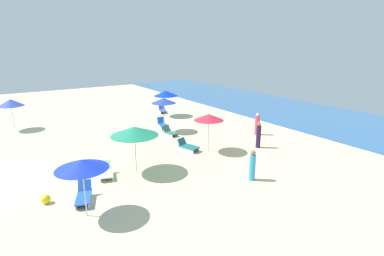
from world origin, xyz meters
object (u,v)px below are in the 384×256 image
object	(u,v)px
umbrella_1	(166,93)
umbrella_2	(82,164)
umbrella_4	(164,101)
lounge_chair_4_1	(170,132)
lounge_chair_0_0	(188,146)
beachgoer_1	(258,135)
lounge_chair_1_0	(163,110)
lounge_chair_4_0	(162,124)
beachgoer_0	(252,166)
lounge_chair_2_0	(84,196)
beachgoer_2	(257,125)
beach_ball_0	(46,199)
umbrella_0	(209,117)
umbrella_5	(11,103)
umbrella_3	(134,131)
lounge_chair_3_0	(106,172)

from	to	relation	value
umbrella_1	umbrella_2	world-z (taller)	umbrella_1
umbrella_4	lounge_chair_4_1	xyz separation A→B (m)	(1.14, -0.15, -2.15)
lounge_chair_4_1	lounge_chair_0_0	bearing A→B (deg)	-109.29
lounge_chair_0_0	umbrella_1	world-z (taller)	umbrella_1
lounge_chair_4_1	beachgoer_1	world-z (taller)	beachgoer_1
lounge_chair_1_0	lounge_chair_4_0	world-z (taller)	lounge_chair_4_0
lounge_chair_1_0	beachgoer_1	distance (m)	12.44
lounge_chair_4_1	beachgoer_0	size ratio (longest dim) A/B	0.84
lounge_chair_2_0	lounge_chair_4_1	world-z (taller)	lounge_chair_2_0
lounge_chair_0_0	umbrella_2	distance (m)	8.64
beachgoer_2	beach_ball_0	size ratio (longest dim) A/B	4.22
umbrella_4	lounge_chair_4_1	world-z (taller)	umbrella_4
lounge_chair_4_1	beachgoer_2	xyz separation A→B (m)	(3.36, 5.45, 0.53)
umbrella_0	beachgoer_1	distance (m)	3.61
umbrella_5	beachgoer_0	bearing A→B (deg)	28.53
umbrella_2	umbrella_3	world-z (taller)	umbrella_3
umbrella_2	umbrella_3	bearing A→B (deg)	130.55
lounge_chair_4_1	lounge_chair_3_0	bearing A→B (deg)	-153.33
umbrella_0	umbrella_2	xyz separation A→B (m)	(3.25, -8.31, -0.03)
umbrella_1	lounge_chair_1_0	xyz separation A→B (m)	(-1.48, 0.41, -1.89)
lounge_chair_4_0	lounge_chair_4_1	bearing A→B (deg)	-90.88
beachgoer_0	lounge_chair_4_1	bearing A→B (deg)	99.73
umbrella_1	lounge_chair_3_0	world-z (taller)	umbrella_1
umbrella_5	beachgoer_1	bearing A→B (deg)	43.68
umbrella_0	beach_ball_0	distance (m)	9.79
lounge_chair_3_0	beachgoer_1	distance (m)	9.71
lounge_chair_4_0	beachgoer_2	distance (m)	7.40
lounge_chair_4_0	beachgoer_2	xyz separation A→B (m)	(5.49, 4.93, 0.49)
lounge_chair_0_0	umbrella_2	world-z (taller)	umbrella_2
umbrella_0	umbrella_2	size ratio (longest dim) A/B	1.01
umbrella_3	beachgoer_1	distance (m)	8.27
beach_ball_0	lounge_chair_4_0	bearing A→B (deg)	128.63
beachgoer_1	umbrella_1	bearing A→B (deg)	-48.87
beachgoer_1	umbrella_5	bearing A→B (deg)	-9.09
umbrella_5	beachgoer_2	size ratio (longest dim) A/B	1.48
umbrella_2	beach_ball_0	bearing A→B (deg)	-148.38
umbrella_2	umbrella_1	bearing A→B (deg)	140.64
lounge_chair_1_0	umbrella_0	bearing A→B (deg)	-85.76
lounge_chair_1_0	beachgoer_2	size ratio (longest dim) A/B	0.92
lounge_chair_4_0	beachgoer_2	size ratio (longest dim) A/B	0.96
umbrella_3	lounge_chair_0_0	bearing A→B (deg)	107.77
lounge_chair_0_0	beach_ball_0	xyz separation A→B (m)	(2.21, -8.53, -0.07)
lounge_chair_1_0	umbrella_3	size ratio (longest dim) A/B	0.61
umbrella_0	lounge_chair_4_1	bearing A→B (deg)	-175.55
umbrella_1	beach_ball_0	size ratio (longest dim) A/B	6.11
umbrella_5	beach_ball_0	world-z (taller)	umbrella_5
umbrella_3	beachgoer_1	xyz separation A→B (m)	(0.77, 8.11, -1.42)
lounge_chair_4_0	beach_ball_0	world-z (taller)	lounge_chair_4_0
umbrella_1	umbrella_5	distance (m)	12.32
umbrella_1	umbrella_3	world-z (taller)	umbrella_3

